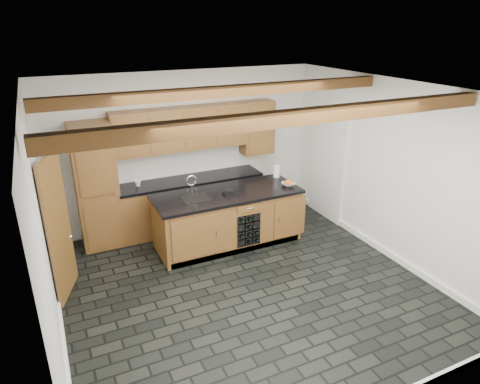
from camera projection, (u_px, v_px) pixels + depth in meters
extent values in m
plane|color=black|center=(245.00, 285.00, 6.22)|extent=(5.00, 5.00, 0.00)
plane|color=white|center=(185.00, 149.00, 7.79)|extent=(5.00, 0.00, 5.00)
plane|color=white|center=(42.00, 234.00, 4.70)|extent=(0.00, 5.00, 5.00)
plane|color=white|center=(389.00, 170.00, 6.69)|extent=(0.00, 5.00, 5.00)
plane|color=white|center=(246.00, 90.00, 5.17)|extent=(5.00, 5.00, 0.00)
cube|color=brown|center=(300.00, 117.00, 4.20)|extent=(4.90, 0.15, 0.15)
cube|color=brown|center=(226.00, 91.00, 5.71)|extent=(4.90, 0.15, 0.15)
cube|color=white|center=(63.00, 332.00, 5.21)|extent=(0.04, 5.00, 0.10)
cube|color=white|center=(377.00, 246.00, 7.18)|extent=(0.04, 5.00, 0.10)
cube|color=white|center=(45.00, 219.00, 5.94)|extent=(0.06, 0.94, 2.04)
cube|color=brown|center=(59.00, 228.00, 5.72)|extent=(0.31, 0.77, 2.00)
cube|color=white|center=(328.00, 166.00, 8.08)|extent=(0.06, 0.98, 2.04)
cube|color=black|center=(329.00, 167.00, 8.09)|extent=(0.02, 0.86, 1.96)
cube|color=brown|center=(96.00, 186.00, 7.01)|extent=(0.65, 0.60, 2.10)
cube|color=brown|center=(192.00, 203.00, 7.89)|extent=(2.60, 0.60, 0.88)
cube|color=black|center=(191.00, 180.00, 7.71)|extent=(2.64, 0.62, 0.05)
cube|color=white|center=(185.00, 160.00, 7.85)|extent=(2.60, 0.02, 0.52)
cube|color=brown|center=(180.00, 129.00, 7.43)|extent=(2.40, 0.35, 0.75)
cube|color=brown|center=(257.00, 127.00, 8.08)|extent=(0.60, 0.35, 1.00)
cube|color=brown|center=(227.00, 219.00, 7.26)|extent=(2.40, 0.90, 0.88)
cube|color=black|center=(227.00, 194.00, 7.09)|extent=(2.46, 0.96, 0.05)
cube|color=brown|center=(197.00, 237.00, 6.57)|extent=(0.80, 0.02, 0.70)
cube|color=brown|center=(290.00, 217.00, 7.24)|extent=(0.60, 0.02, 0.70)
cube|color=black|center=(245.00, 227.00, 7.09)|extent=(0.42, 0.30, 0.56)
cylinder|color=black|center=(238.00, 233.00, 7.02)|extent=(0.07, 0.26, 0.07)
cylinder|color=black|center=(246.00, 224.00, 7.03)|extent=(0.07, 0.26, 0.07)
cylinder|color=black|center=(246.00, 231.00, 7.08)|extent=(0.07, 0.26, 0.07)
cylinder|color=black|center=(238.00, 218.00, 6.92)|extent=(0.07, 0.26, 0.07)
cylinder|color=black|center=(253.00, 237.00, 7.19)|extent=(0.07, 0.26, 0.07)
cylinder|color=black|center=(253.00, 230.00, 7.14)|extent=(0.07, 0.26, 0.07)
cylinder|color=black|center=(246.00, 216.00, 6.98)|extent=(0.07, 0.26, 0.07)
cylinder|color=black|center=(246.00, 239.00, 7.13)|extent=(0.07, 0.26, 0.07)
cube|color=black|center=(196.00, 198.00, 6.86)|extent=(0.45, 0.40, 0.02)
cylinder|color=silver|center=(192.00, 189.00, 6.97)|extent=(0.02, 0.02, 0.20)
torus|color=silver|center=(191.00, 181.00, 6.92)|extent=(0.18, 0.02, 0.18)
cylinder|color=silver|center=(187.00, 193.00, 6.96)|extent=(0.02, 0.02, 0.08)
cylinder|color=silver|center=(197.00, 191.00, 7.03)|extent=(0.02, 0.02, 0.08)
cube|color=black|center=(229.00, 192.00, 7.04)|extent=(0.20, 0.13, 0.04)
cylinder|color=black|center=(229.00, 190.00, 7.03)|extent=(0.13, 0.13, 0.02)
imported|color=beige|center=(288.00, 184.00, 7.36)|extent=(0.24, 0.24, 0.05)
sphere|color=red|center=(291.00, 182.00, 7.37)|extent=(0.07, 0.07, 0.07)
sphere|color=orange|center=(288.00, 182.00, 7.39)|extent=(0.07, 0.07, 0.07)
sphere|color=#567E22|center=(286.00, 183.00, 7.36)|extent=(0.07, 0.07, 0.07)
sphere|color=red|center=(287.00, 184.00, 7.31)|extent=(0.07, 0.07, 0.07)
sphere|color=orange|center=(291.00, 183.00, 7.31)|extent=(0.07, 0.07, 0.07)
cylinder|color=white|center=(277.00, 171.00, 7.75)|extent=(0.12, 0.12, 0.22)
imported|color=white|center=(138.00, 183.00, 7.34)|extent=(0.12, 0.12, 0.10)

